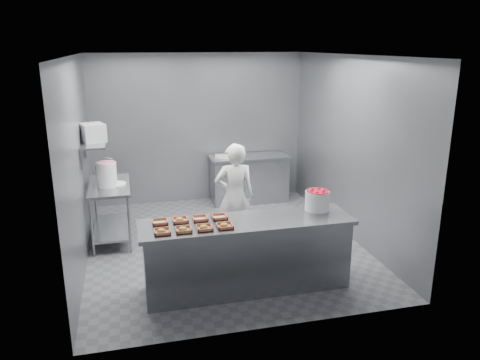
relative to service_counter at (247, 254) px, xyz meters
name	(u,v)px	position (x,y,z in m)	size (l,w,h in m)	color
floor	(224,244)	(0.00, 1.35, -0.45)	(4.50, 4.50, 0.00)	#4C4C51
ceiling	(222,55)	(0.00, 1.35, 2.35)	(4.50, 4.50, 0.00)	white
wall_back	(199,129)	(0.00, 3.60, 0.95)	(4.00, 0.04, 2.80)	slate
wall_left	(78,163)	(-2.00, 1.35, 0.95)	(0.04, 4.50, 2.80)	slate
wall_right	(350,148)	(2.00, 1.35, 0.95)	(0.04, 4.50, 2.80)	slate
service_counter	(247,254)	(0.00, 0.00, 0.00)	(2.60, 0.70, 0.90)	slate
prep_table	(111,204)	(-1.65, 1.95, 0.14)	(0.60, 1.20, 0.90)	slate
back_counter	(249,179)	(0.90, 3.25, 0.00)	(1.50, 0.60, 0.90)	slate
wall_shelf	(94,143)	(-1.82, 1.95, 1.10)	(0.35, 0.90, 0.03)	slate
tray_0	(162,231)	(-1.03, -0.15, 0.47)	(0.19, 0.18, 0.06)	tan
tray_1	(183,229)	(-0.79, -0.15, 0.47)	(0.19, 0.18, 0.06)	tan
tray_2	(204,227)	(-0.55, -0.15, 0.47)	(0.19, 0.18, 0.06)	tan
tray_3	(225,226)	(-0.31, -0.15, 0.47)	(0.19, 0.18, 0.06)	tan
tray_4	(160,222)	(-1.03, 0.15, 0.47)	(0.19, 0.18, 0.04)	tan
tray_5	(180,220)	(-0.79, 0.15, 0.47)	(0.19, 0.18, 0.06)	tan
tray_6	(200,218)	(-0.55, 0.15, 0.47)	(0.19, 0.18, 0.04)	tan
tray_7	(220,217)	(-0.31, 0.15, 0.47)	(0.19, 0.18, 0.04)	tan
worker	(235,197)	(0.14, 1.23, 0.34)	(0.58, 0.38, 1.59)	silver
strawberry_tub	(317,200)	(0.97, 0.15, 0.59)	(0.31, 0.31, 0.26)	white
glaze_bucket	(107,174)	(-1.67, 1.87, 0.64)	(0.31, 0.29, 0.45)	white
bucket_lid	(117,184)	(-1.54, 1.92, 0.46)	(0.28, 0.28, 0.02)	white
rag	(109,177)	(-1.65, 2.35, 0.46)	(0.15, 0.13, 0.02)	#CCB28C
appliance	(93,133)	(-1.82, 1.99, 1.24)	(0.31, 0.35, 0.26)	gray
paper_stack	(223,156)	(0.39, 3.25, 0.47)	(0.30, 0.22, 0.05)	silver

